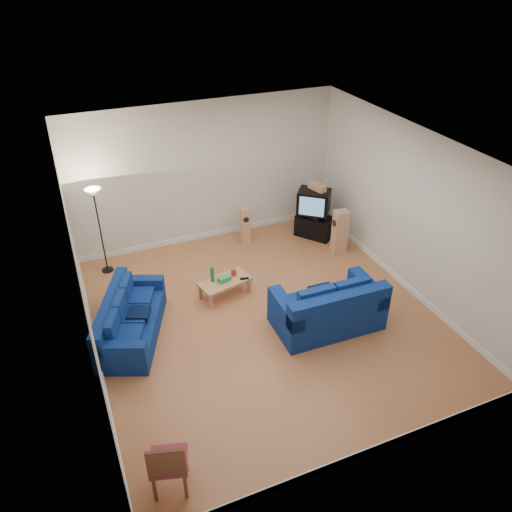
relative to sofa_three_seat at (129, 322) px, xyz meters
name	(u,v)px	position (x,y,z in m)	size (l,w,h in m)	color
room	(265,245)	(2.39, -0.45, 1.25)	(6.01, 6.51, 3.21)	#96522E
sofa_three_seat	(129,322)	(0.00, 0.00, 0.00)	(1.57, 2.19, 0.78)	navy
sofa_loveseat	(329,311)	(3.33, -1.14, 0.07)	(1.91, 1.10, 0.94)	navy
coffee_table	(225,283)	(1.94, 0.45, 0.02)	(1.08, 0.71, 0.36)	tan
bottle	(212,274)	(1.71, 0.52, 0.23)	(0.08, 0.08, 0.32)	#197233
tissue_box	(224,279)	(1.93, 0.44, 0.12)	(0.24, 0.13, 0.10)	green
red_canister	(234,272)	(2.16, 0.55, 0.14)	(0.10, 0.10, 0.14)	red
remote	(244,279)	(2.31, 0.35, 0.08)	(0.17, 0.05, 0.02)	black
tv_stand	(314,226)	(4.68, 1.88, -0.03)	(0.84, 0.47, 0.51)	black
av_receiver	(314,214)	(4.66, 1.89, 0.28)	(0.46, 0.38, 0.11)	black
television	(314,202)	(4.63, 1.89, 0.60)	(0.87, 0.85, 0.55)	black
centre_speaker	(317,187)	(4.71, 1.92, 0.95)	(0.44, 0.17, 0.15)	tan
speaker_left	(245,225)	(3.07, 2.25, 0.15)	(0.23, 0.29, 0.87)	tan
speaker_right	(340,232)	(4.84, 1.03, 0.22)	(0.33, 0.26, 1.02)	tan
floor_lamp	(95,204)	(-0.06, 2.25, 1.27)	(0.32, 0.32, 1.89)	black
dining_chair	(168,464)	(-0.08, -3.18, 0.25)	(0.57, 0.57, 0.96)	brown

